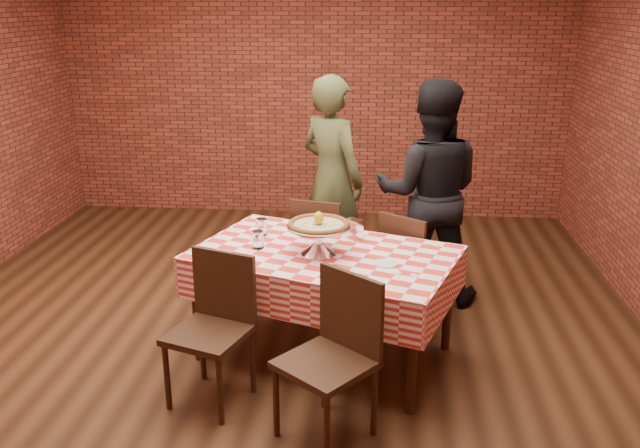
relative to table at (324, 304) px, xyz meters
The scene contains 19 objects.
ground 0.58m from the table, 149.94° to the left, with size 6.00×6.00×0.00m, color black.
back_wall 3.42m from the table, 96.81° to the left, with size 5.50×5.50×0.00m, color brown.
table is the anchor object (origin of this frame).
tablecloth 0.24m from the table, 90.00° to the right, with size 1.69×1.03×0.28m, color red, non-canonical shape.
pizza_stand 0.48m from the table, 138.97° to the right, with size 0.42×0.42×0.19m, color silver, non-canonical shape.
pizza 0.58m from the table, 138.97° to the right, with size 0.40×0.40×0.03m, color beige.
lemon 0.63m from the table, 138.97° to the right, with size 0.07×0.07×0.09m, color yellow.
water_glass_left 0.63m from the table, behind, with size 0.08×0.08×0.12m, color white.
water_glass_right 0.70m from the table, 148.40° to the left, with size 0.08×0.08×0.12m, color white.
side_plate 0.59m from the table, 25.12° to the right, with size 0.15×0.15×0.01m, color white.
sweetener_packet_a 0.69m from the table, 34.75° to the right, with size 0.05×0.04×0.01m, color white.
sweetener_packet_b 0.78m from the table, 31.90° to the right, with size 0.05×0.04×0.01m, color white.
condiment_caddy 0.55m from the table, 54.68° to the left, with size 0.10×0.08×0.14m, color silver.
chair_near_left 0.89m from the table, 135.66° to the right, with size 0.43×0.43×0.91m, color #3A2214, non-canonical shape.
chair_near_right 0.91m from the table, 84.83° to the right, with size 0.45×0.45×0.93m, color #3A2214, non-canonical shape.
chair_far_left 0.92m from the table, 95.91° to the left, with size 0.40×0.40×0.88m, color #3A2214, non-canonical shape.
chair_far_right 0.86m from the table, 43.47° to the left, with size 0.39×0.39×0.87m, color #3A2214, non-canonical shape.
diner_olive 1.50m from the table, 92.09° to the left, with size 0.64×0.42×1.76m, color #454C2A.
diner_black 1.36m from the table, 53.80° to the left, with size 0.86×0.67×1.77m, color black.
Camera 1 is at (0.72, -4.27, 2.32)m, focal length 37.18 mm.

